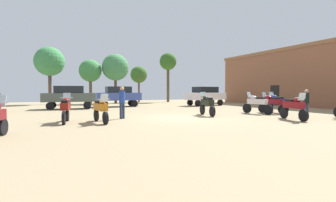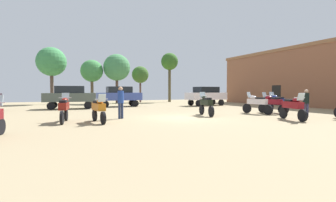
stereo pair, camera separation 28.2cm
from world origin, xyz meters
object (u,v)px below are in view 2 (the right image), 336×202
person_2 (306,101)px  tree_2 (92,71)px  motorcycle_12 (277,102)px  tree_3 (170,63)px  motorcycle_9 (64,108)px  tree_1 (51,62)px  motorcycle_3 (272,103)px  car_2 (119,95)px  motorcycle_11 (257,103)px  tree_5 (117,68)px  brick_building (306,77)px  tree_4 (140,75)px  motorcycle_4 (293,107)px  car_1 (70,95)px  motorcycle_10 (206,104)px  car_3 (206,95)px  person_1 (121,100)px  motorcycle_7 (99,108)px

person_2 → tree_2: tree_2 is taller
motorcycle_12 → tree_3: 19.15m
motorcycle_9 → tree_1: size_ratio=0.32×
motorcycle_3 → person_2: (0.35, -2.29, 0.24)m
car_2 → tree_2: bearing=15.7°
tree_3 → motorcycle_11: bearing=-95.8°
motorcycle_3 → tree_5: 19.87m
brick_building → tree_4: bearing=135.8°
motorcycle_4 → tree_4: 23.12m
car_1 → motorcycle_10: bearing=-135.5°
motorcycle_3 → motorcycle_9: 13.27m
motorcycle_4 → person_2: bearing=-142.3°
motorcycle_10 → tree_1: bearing=127.0°
motorcycle_3 → tree_2: (-9.76, 18.83, 3.25)m
brick_building → car_3: size_ratio=4.56×
motorcycle_12 → tree_4: bearing=113.4°
motorcycle_4 → tree_1: tree_1 is taller
motorcycle_10 → person_1: 5.42m
motorcycle_12 → person_2: (-0.69, -2.78, 0.23)m
motorcycle_9 → motorcycle_12: size_ratio=0.94×
person_1 → tree_2: size_ratio=0.34×
brick_building → car_1: 24.26m
motorcycle_4 → motorcycle_11: size_ratio=0.98×
motorcycle_11 → tree_4: (-2.21, 19.37, 3.01)m
tree_5 → person_1: bearing=-101.5°
car_3 → tree_4: bearing=18.6°
motorcycle_10 → tree_1: (-9.37, 18.82, 4.23)m
motorcycle_3 → tree_5: tree_5 is taller
motorcycle_4 → motorcycle_10: bearing=-37.0°
motorcycle_7 → tree_2: (1.90, 18.82, 3.27)m
brick_building → person_1: brick_building is taller
motorcycle_7 → tree_1: size_ratio=0.32×
car_1 → tree_2: bearing=-12.5°
tree_2 → tree_3: tree_3 is taller
motorcycle_3 → motorcycle_4: (-1.91, -3.19, -0.00)m
motorcycle_9 → person_2: 13.94m
motorcycle_10 → car_3: bearing=67.6°
motorcycle_4 → brick_building: bearing=-129.7°
motorcycle_4 → tree_5: tree_5 is taller
tree_5 → tree_4: bearing=21.7°
person_2 → tree_4: (-3.63, 21.98, 2.78)m
motorcycle_7 → motorcycle_9: 1.75m
motorcycle_3 → motorcycle_10: bearing=164.5°
motorcycle_11 → tree_5: 19.23m
motorcycle_9 → motorcycle_11: bearing=6.4°
motorcycle_12 → tree_4: tree_4 is taller
brick_building → motorcycle_7: brick_building is taller
motorcycle_11 → car_2: 13.43m
brick_building → tree_3: tree_3 is taller
motorcycle_7 → motorcycle_10: (6.78, 0.74, 0.03)m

